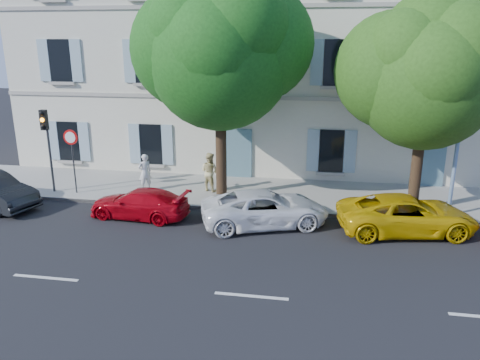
% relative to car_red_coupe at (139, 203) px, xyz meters
% --- Properties ---
extents(ground, '(90.00, 90.00, 0.00)m').
position_rel_car_red_coupe_xyz_m(ground, '(5.09, -1.03, -0.56)').
color(ground, black).
extents(sidewalk, '(36.00, 4.50, 0.15)m').
position_rel_car_red_coupe_xyz_m(sidewalk, '(5.09, 3.42, -0.48)').
color(sidewalk, '#A09E96').
rests_on(sidewalk, ground).
extents(kerb, '(36.00, 0.16, 0.16)m').
position_rel_car_red_coupe_xyz_m(kerb, '(5.09, 1.25, -0.48)').
color(kerb, '#9E998E').
rests_on(kerb, ground).
extents(building, '(28.00, 7.00, 12.00)m').
position_rel_car_red_coupe_xyz_m(building, '(5.09, 9.17, 5.44)').
color(building, beige).
rests_on(building, ground).
extents(car_red_coupe, '(3.99, 1.92, 1.12)m').
position_rel_car_red_coupe_xyz_m(car_red_coupe, '(0.00, 0.00, 0.00)').
color(car_red_coupe, '#AC0410').
rests_on(car_red_coupe, ground).
extents(car_white_coupe, '(5.10, 3.56, 1.29)m').
position_rel_car_red_coupe_xyz_m(car_white_coupe, '(4.84, 0.02, 0.09)').
color(car_white_coupe, white).
rests_on(car_white_coupe, ground).
extents(car_yellow_supercar, '(5.11, 3.02, 1.33)m').
position_rel_car_red_coupe_xyz_m(car_yellow_supercar, '(9.87, 0.19, 0.11)').
color(car_yellow_supercar, '#D6AA09').
rests_on(car_yellow_supercar, ground).
extents(tree_left, '(5.77, 5.77, 8.94)m').
position_rel_car_red_coupe_xyz_m(tree_left, '(2.69, 2.53, 5.35)').
color(tree_left, '#3A2819').
rests_on(tree_left, sidewalk).
extents(tree_right, '(5.10, 5.10, 7.85)m').
position_rel_car_red_coupe_xyz_m(tree_right, '(10.40, 2.06, 4.63)').
color(tree_right, '#3A2819').
rests_on(tree_right, sidewalk).
extents(traffic_light, '(0.28, 0.41, 3.62)m').
position_rel_car_red_coupe_xyz_m(traffic_light, '(-4.75, 1.89, 2.21)').
color(traffic_light, '#383A3D').
rests_on(traffic_light, sidewalk).
extents(road_sign, '(0.65, 0.10, 2.80)m').
position_rel_car_red_coupe_xyz_m(road_sign, '(-3.68, 1.94, 1.61)').
color(road_sign, '#383A3D').
rests_on(road_sign, sidewalk).
extents(street_lamp, '(0.29, 1.55, 7.25)m').
position_rel_car_red_coupe_xyz_m(street_lamp, '(11.68, 1.64, 3.70)').
color(street_lamp, '#7293BF').
rests_on(street_lamp, sidewalk).
extents(pedestrian_a, '(0.71, 0.70, 1.64)m').
position_rel_car_red_coupe_xyz_m(pedestrian_a, '(-0.81, 2.82, 0.41)').
color(pedestrian_a, silver).
rests_on(pedestrian_a, sidewalk).
extents(pedestrian_b, '(1.03, 0.94, 1.71)m').
position_rel_car_red_coupe_xyz_m(pedestrian_b, '(2.01, 3.26, 0.45)').
color(pedestrian_b, '#D3C687').
rests_on(pedestrian_b, sidewalk).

